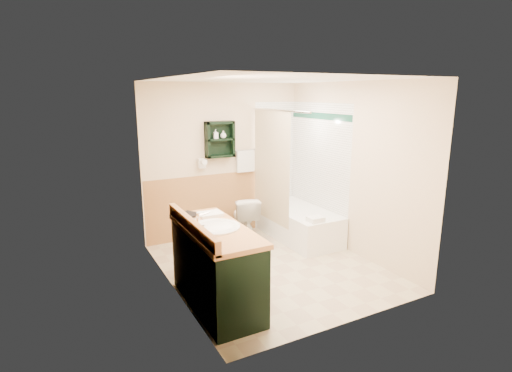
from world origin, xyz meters
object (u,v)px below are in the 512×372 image
(toilet, at_px, (245,217))
(vanity, at_px, (216,267))
(vanity_book, at_px, (185,207))
(wall_shelf, at_px, (220,139))
(bathtub, at_px, (298,224))
(soap_bottle_a, at_px, (216,137))
(hair_dryer, at_px, (201,163))
(soap_bottle_b, at_px, (223,135))

(toilet, bearing_deg, vanity, 69.26)
(vanity, bearing_deg, vanity_book, 108.41)
(wall_shelf, distance_m, vanity, 2.43)
(wall_shelf, relative_size, bathtub, 0.37)
(wall_shelf, bearing_deg, soap_bottle_a, -175.88)
(hair_dryer, height_order, soap_bottle_a, soap_bottle_a)
(vanity_book, xyz_separation_m, soap_bottle_a, (0.99, 1.46, 0.61))
(vanity_book, bearing_deg, soap_bottle_b, 23.15)
(toilet, height_order, soap_bottle_a, soap_bottle_a)
(wall_shelf, height_order, vanity_book, wall_shelf)
(toilet, relative_size, soap_bottle_b, 5.74)
(bathtub, relative_size, vanity_book, 6.74)
(hair_dryer, bearing_deg, vanity_book, -116.96)
(wall_shelf, xyz_separation_m, soap_bottle_a, (-0.07, -0.01, 0.05))
(soap_bottle_a, distance_m, soap_bottle_b, 0.13)
(soap_bottle_b, bearing_deg, bathtub, -34.43)
(vanity_book, bearing_deg, bathtub, -8.57)
(vanity, height_order, toilet, vanity)
(wall_shelf, distance_m, vanity_book, 1.90)
(hair_dryer, height_order, toilet, hair_dryer)
(wall_shelf, bearing_deg, hair_dryer, 175.24)
(hair_dryer, relative_size, soap_bottle_b, 2.03)
(vanity_book, bearing_deg, wall_shelf, 24.64)
(bathtub, distance_m, soap_bottle_a, 1.87)
(bathtub, relative_size, toilet, 2.22)
(wall_shelf, height_order, hair_dryer, wall_shelf)
(hair_dryer, xyz_separation_m, soap_bottle_a, (0.23, -0.03, 0.40))
(bathtub, distance_m, toilet, 0.85)
(soap_bottle_a, bearing_deg, toilet, -35.01)
(vanity, bearing_deg, wall_shelf, 65.51)
(wall_shelf, bearing_deg, vanity, -114.49)
(wall_shelf, relative_size, vanity_book, 2.47)
(hair_dryer, relative_size, vanity_book, 1.08)
(bathtub, bearing_deg, vanity_book, -159.02)
(soap_bottle_a, xyz_separation_m, soap_bottle_b, (0.12, 0.00, 0.01))
(toilet, height_order, vanity_book, vanity_book)
(toilet, distance_m, soap_bottle_a, 1.34)
(hair_dryer, height_order, soap_bottle_b, soap_bottle_b)
(vanity, xyz_separation_m, soap_bottle_a, (0.83, 1.96, 1.16))
(vanity, distance_m, toilet, 2.08)
(vanity, distance_m, soap_bottle_a, 2.42)
(soap_bottle_a, bearing_deg, bathtub, -31.27)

